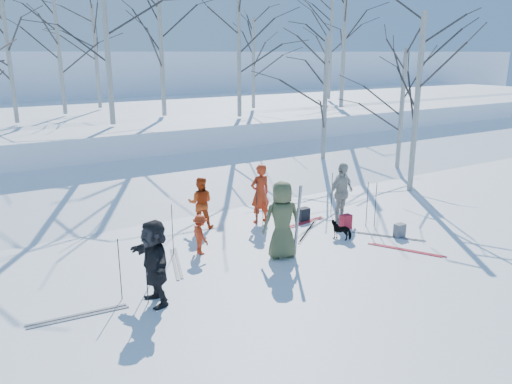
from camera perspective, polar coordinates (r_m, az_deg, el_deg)
ground at (r=12.80m, az=3.55°, el=-7.17°), size 120.00×120.00×0.00m
snow_ramp at (r=18.60m, az=-8.93°, el=0.49°), size 70.00×9.49×4.12m
snow_plateau at (r=27.76m, az=-17.16°, el=6.79°), size 70.00×18.00×2.20m
far_hill at (r=48.19m, az=-23.87°, el=10.86°), size 90.00×30.00×6.00m
skier_olive_center at (r=12.32m, az=2.98°, el=-3.21°), size 1.08×0.84×1.96m
skier_red_north at (r=14.88m, az=0.48°, el=-0.18°), size 0.67×0.45×1.80m
skier_redor_behind at (r=14.53m, az=-6.36°, el=-1.23°), size 0.93×0.87×1.52m
skier_red_seated at (r=12.73m, az=-6.36°, el=-4.85°), size 0.39×0.67×1.04m
skier_cream_east at (r=15.13m, az=9.74°, el=-0.09°), size 1.14×0.68×1.82m
skier_grey_west at (r=10.32m, az=-11.53°, el=-7.87°), size 0.57×1.67×1.79m
dog at (r=13.95m, az=9.73°, el=-4.30°), size 0.57×0.65×0.51m
upright_ski_left at (r=12.28m, az=4.76°, el=-3.45°), size 0.11×0.17×1.90m
upright_ski_right at (r=12.28m, az=4.74°, el=-3.45°), size 0.12×0.23×1.89m
ski_pair_a at (r=14.45m, az=14.87°, el=-4.92°), size 2.02×2.09×0.02m
ski_pair_b at (r=13.61m, az=16.78°, el=-6.37°), size 1.82×2.07×0.02m
ski_pair_c at (r=12.43m, az=-9.10°, el=-8.02°), size 1.30×2.02×0.02m
ski_pair_d at (r=10.59m, az=-19.64°, el=-13.20°), size 0.56×1.94×0.02m
ski_pair_e at (r=15.03m, az=5.11°, el=-3.63°), size 0.77×1.96×0.02m
ski_pair_f at (r=14.42m, az=5.88°, el=-4.50°), size 2.06×2.10×0.02m
ski_pole_a at (r=10.72m, az=-15.30°, el=-8.53°), size 0.02×0.02×1.34m
ski_pole_b at (r=12.72m, az=-9.52°, el=-4.28°), size 0.02×0.02×1.34m
ski_pole_c at (r=15.06m, az=0.81°, el=-0.89°), size 0.02×0.02×1.34m
ski_pole_d at (r=14.98m, az=13.50°, el=-1.42°), size 0.02×0.02×1.34m
ski_pole_e at (r=14.97m, az=12.58°, el=-1.37°), size 0.02×0.02×1.34m
ski_pole_f at (r=15.90m, az=8.65°, el=-0.17°), size 0.02×0.02×1.34m
ski_pole_g at (r=11.24m, az=-12.14°, el=-7.16°), size 0.02×0.02×1.34m
ski_pole_h at (r=14.76m, az=0.07°, el=-1.23°), size 0.02×0.02×1.34m
ski_pole_i at (r=10.43m, az=-12.43°, el=-9.02°), size 0.02×0.02×1.34m
backpack_red at (r=14.76m, az=10.22°, el=-3.36°), size 0.32×0.22×0.42m
backpack_grey at (r=14.46m, az=16.09°, el=-4.24°), size 0.30×0.20×0.38m
backpack_dark at (r=15.28m, az=5.45°, el=-2.55°), size 0.34×0.24×0.40m
birch_plateau_a at (r=25.77m, az=-0.30°, el=14.43°), size 3.68×3.68×4.39m
birch_plateau_b at (r=22.35m, az=-1.96°, el=15.50°), size 4.37×4.37×5.39m
birch_plateau_c at (r=23.00m, az=-10.79°, el=16.09°), size 4.85×4.85×6.07m
birch_plateau_d at (r=24.97m, az=-21.53°, el=14.24°), size 4.22×4.22×5.18m
birch_plateau_e at (r=22.50m, az=-26.33°, el=13.05°), size 3.88×3.88×4.69m
birch_plateau_f at (r=26.56m, az=10.04°, el=17.08°), size 5.52×5.52×7.03m
birch_plateau_g at (r=27.20m, az=-17.81°, el=14.46°), size 4.13×4.13×5.04m
birch_plateau_h at (r=20.66m, az=-16.75°, el=16.78°), size 5.34×5.34×6.77m
birch_plateau_k at (r=31.32m, az=8.51°, el=15.97°), size 4.81×4.81×6.01m
birch_edge_b at (r=18.88m, az=17.90°, el=9.46°), size 5.03×5.03×6.32m
birch_edge_c at (r=21.72m, az=16.28°, el=8.73°), size 4.19×4.19×5.13m
birch_edge_e at (r=20.77m, az=7.87°, el=9.54°), size 4.51×4.51×5.58m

